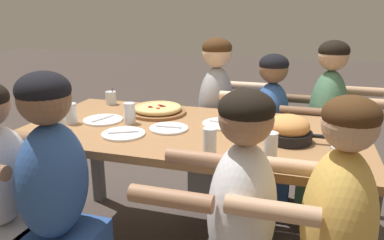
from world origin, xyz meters
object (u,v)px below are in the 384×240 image
at_px(drinking_glass_b, 345,119).
at_px(diner_near_midleft, 57,217).
at_px(drinking_glass_c, 210,143).
at_px(drinking_glass_d, 270,148).
at_px(drinking_glass_h, 339,162).
at_px(cocktail_glass_blue, 111,99).
at_px(empty_plate_b, 223,124).
at_px(empty_plate_d, 169,128).
at_px(drinking_glass_g, 71,115).
at_px(diner_near_left, 2,214).
at_px(pizza_board_main, 158,110).
at_px(empty_plate_c, 103,120).
at_px(drinking_glass_f, 339,116).
at_px(drinking_glass_a, 58,119).
at_px(drinking_glass_e, 130,114).
at_px(diner_far_center, 216,128).
at_px(diner_far_right, 325,140).
at_px(skillet_bowl, 288,130).
at_px(empty_plate_a, 123,134).
at_px(diner_far_midright, 270,140).

bearing_deg(drinking_glass_b, diner_near_midleft, -143.73).
xyz_separation_m(drinking_glass_c, drinking_glass_d, (0.26, 0.01, 0.00)).
bearing_deg(drinking_glass_h, cocktail_glass_blue, 152.98).
distance_m(empty_plate_b, empty_plate_d, 0.31).
distance_m(drinking_glass_c, drinking_glass_g, 0.91).
distance_m(empty_plate_b, diner_near_left, 1.18).
height_order(pizza_board_main, empty_plate_c, pizza_board_main).
bearing_deg(empty_plate_c, pizza_board_main, 44.22).
xyz_separation_m(drinking_glass_b, drinking_glass_f, (-0.02, 0.14, -0.02)).
relative_size(cocktail_glass_blue, drinking_glass_a, 0.86).
xyz_separation_m(drinking_glass_b, drinking_glass_g, (-1.47, -0.30, -0.01)).
relative_size(pizza_board_main, empty_plate_b, 1.48).
relative_size(drinking_glass_e, diner_far_center, 0.10).
xyz_separation_m(empty_plate_b, drinking_glass_h, (0.57, -0.48, 0.04)).
xyz_separation_m(drinking_glass_c, diner_far_right, (0.54, 1.02, -0.29)).
height_order(skillet_bowl, drinking_glass_c, skillet_bowl).
bearing_deg(empty_plate_b, drinking_glass_e, -166.65).
bearing_deg(drinking_glass_f, drinking_glass_c, -129.92).
distance_m(drinking_glass_a, drinking_glass_b, 1.53).
relative_size(drinking_glass_b, diner_near_left, 0.13).
height_order(drinking_glass_a, diner_far_right, diner_far_right).
relative_size(pizza_board_main, empty_plate_c, 1.54).
bearing_deg(diner_far_right, skillet_bowl, -17.11).
distance_m(drinking_glass_g, diner_near_left, 0.65).
bearing_deg(drinking_glass_h, diner_near_left, -167.82).
bearing_deg(skillet_bowl, empty_plate_a, -169.26).
bearing_deg(cocktail_glass_blue, drinking_glass_c, -38.98).
bearing_deg(drinking_glass_g, diner_near_midleft, -62.88).
distance_m(cocktail_glass_blue, drinking_glass_h, 1.58).
bearing_deg(empty_plate_b, drinking_glass_a, -158.37).
distance_m(pizza_board_main, drinking_glass_d, 0.94).
relative_size(empty_plate_b, empty_plate_d, 1.12).
bearing_deg(drinking_glass_a, diner_far_right, 32.03).
bearing_deg(empty_plate_d, drinking_glass_e, 170.81).
bearing_deg(empty_plate_b, drinking_glass_g, -165.30).
bearing_deg(diner_near_left, diner_far_right, -46.68).
bearing_deg(empty_plate_d, empty_plate_c, 175.22).
distance_m(skillet_bowl, empty_plate_a, 0.84).
height_order(cocktail_glass_blue, drinking_glass_b, drinking_glass_b).
bearing_deg(empty_plate_a, diner_far_midright, 52.17).
bearing_deg(drinking_glass_g, drinking_glass_a, -90.38).
xyz_separation_m(drinking_glass_d, drinking_glass_g, (-1.14, 0.24, -0.02)).
distance_m(empty_plate_d, drinking_glass_a, 0.60).
relative_size(drinking_glass_d, drinking_glass_f, 1.31).
distance_m(diner_near_left, diner_near_midleft, 0.30).
relative_size(empty_plate_c, cocktail_glass_blue, 2.07).
xyz_separation_m(empty_plate_b, diner_far_midright, (0.22, 0.56, -0.27)).
xyz_separation_m(skillet_bowl, cocktail_glass_blue, (-1.19, 0.40, -0.02)).
bearing_deg(diner_far_right, diner_near_midleft, -40.05).
relative_size(diner_far_center, diner_near_left, 1.08).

